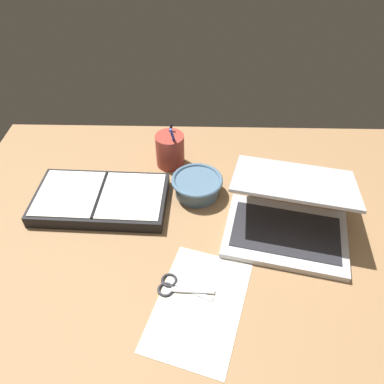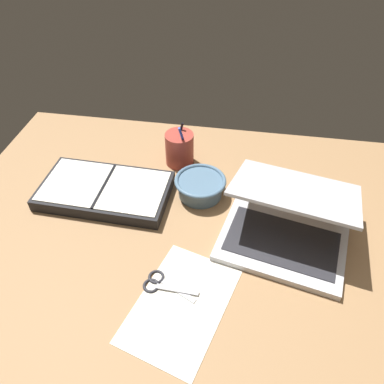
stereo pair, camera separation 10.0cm
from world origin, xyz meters
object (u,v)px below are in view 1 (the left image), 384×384
pen_cup (170,150)px  planner (101,199)px  scissors (174,286)px  bowl (197,185)px  laptop (289,216)px

pen_cup → planner: 26.47cm
pen_cup → scissors: 46.06cm
planner → bowl: bearing=12.1°
laptop → bowl: bearing=163.4°
scissors → planner: bearing=143.6°
pen_cup → planner: pen_cup is taller
laptop → planner: (-50.77, 8.21, -3.09)cm
planner → scissors: 34.89cm
pen_cup → planner: bearing=-134.6°
laptop → pen_cup: (-32.35, 26.91, 0.34)cm
bowl → planner: bowl is taller
bowl → planner: bearing=-169.8°
planner → laptop: bearing=-7.3°
laptop → bowl: laptop is taller
bowl → pen_cup: pen_cup is taller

